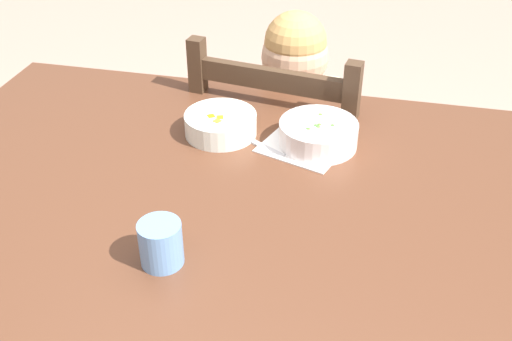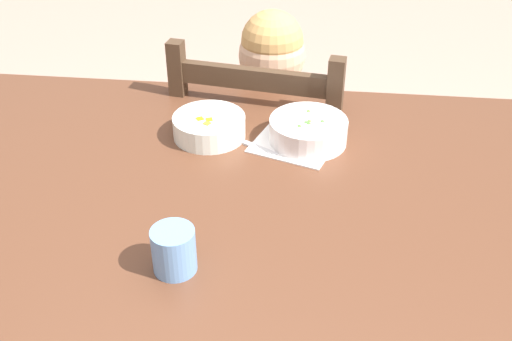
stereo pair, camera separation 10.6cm
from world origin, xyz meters
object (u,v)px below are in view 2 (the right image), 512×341
(bowl_of_peas, at_px, (308,130))
(spoon, at_px, (241,140))
(drinking_cup, at_px, (174,250))
(child_figure, at_px, (270,131))
(bowl_of_carrots, at_px, (209,126))
(dining_chair, at_px, (267,185))
(dining_table, at_px, (260,260))

(bowl_of_peas, bearing_deg, spoon, -173.26)
(drinking_cup, bearing_deg, child_figure, 82.85)
(bowl_of_carrots, bearing_deg, dining_chair, 71.77)
(child_figure, height_order, bowl_of_carrots, child_figure)
(bowl_of_carrots, bearing_deg, child_figure, 70.09)
(dining_chair, bearing_deg, drinking_cup, -96.49)
(dining_chair, xyz_separation_m, spoon, (-0.03, -0.32, 0.34))
(bowl_of_peas, xyz_separation_m, spoon, (-0.14, -0.02, -0.02))
(child_figure, xyz_separation_m, bowl_of_carrots, (-0.11, -0.29, 0.18))
(child_figure, bearing_deg, drinking_cup, -97.15)
(child_figure, height_order, spoon, child_figure)
(child_figure, xyz_separation_m, drinking_cup, (-0.09, -0.71, 0.19))
(dining_chair, bearing_deg, child_figure, -40.29)
(dining_table, height_order, dining_chair, dining_chair)
(drinking_cup, bearing_deg, spoon, 82.46)
(dining_chair, bearing_deg, dining_table, -85.92)
(child_figure, relative_size, drinking_cup, 12.30)
(bowl_of_peas, bearing_deg, child_figure, 109.91)
(bowl_of_carrots, bearing_deg, spoon, -13.44)
(dining_table, xyz_separation_m, dining_chair, (-0.04, 0.58, -0.24))
(bowl_of_peas, distance_m, bowl_of_carrots, 0.21)
(bowl_of_peas, bearing_deg, dining_table, -104.57)
(child_figure, bearing_deg, dining_table, -86.63)
(dining_chair, height_order, bowl_of_carrots, dining_chair)
(dining_table, bearing_deg, drinking_cup, -131.89)
(drinking_cup, bearing_deg, bowl_of_carrots, 92.39)
(dining_chair, height_order, child_figure, child_figure)
(dining_table, height_order, bowl_of_carrots, bowl_of_carrots)
(spoon, bearing_deg, child_figure, 83.37)
(dining_chair, height_order, bowl_of_peas, dining_chair)
(dining_chair, relative_size, drinking_cup, 11.82)
(bowl_of_carrots, bearing_deg, drinking_cup, -87.61)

